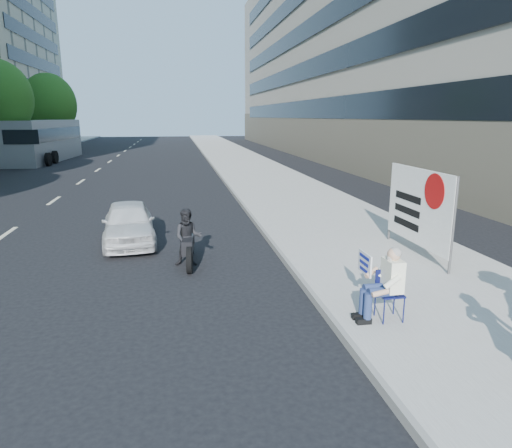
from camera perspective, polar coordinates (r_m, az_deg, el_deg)
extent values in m
plane|color=black|center=(7.88, -0.43, -13.90)|extent=(160.00, 160.00, 0.00)
cube|color=#9B9791|center=(27.63, 0.92, 5.97)|extent=(5.00, 120.00, 0.15)
cube|color=gray|center=(43.41, 16.06, 21.30)|extent=(14.00, 70.00, 20.00)
cylinder|color=#382616|center=(39.05, -28.99, 8.57)|extent=(0.30, 0.30, 2.97)
cylinder|color=#382616|center=(52.49, -24.09, 9.68)|extent=(0.30, 0.30, 2.62)
ellipsoid|color=#1D4F15|center=(52.45, -24.46, 13.45)|extent=(5.40, 5.40, 6.21)
cylinder|color=navy|center=(8.15, 15.70, -10.55)|extent=(0.02, 0.02, 0.45)
cylinder|color=navy|center=(8.31, 17.98, -10.25)|extent=(0.02, 0.02, 0.45)
cylinder|color=navy|center=(8.45, 14.65, -9.61)|extent=(0.02, 0.02, 0.45)
cylinder|color=navy|center=(8.60, 16.86, -9.34)|extent=(0.02, 0.02, 0.45)
cube|color=navy|center=(8.29, 16.41, -8.40)|extent=(0.40, 0.40, 0.03)
cube|color=navy|center=(8.38, 15.92, -6.77)|extent=(0.40, 0.02, 0.40)
cylinder|color=navy|center=(8.08, 15.35, -8.25)|extent=(0.44, 0.17, 0.17)
cylinder|color=navy|center=(8.08, 13.81, -9.92)|extent=(0.14, 0.14, 0.46)
cube|color=black|center=(8.16, 13.31, -11.71)|extent=(0.26, 0.11, 0.10)
cylinder|color=navy|center=(8.25, 14.76, -7.76)|extent=(0.44, 0.17, 0.17)
cylinder|color=navy|center=(8.25, 13.25, -9.40)|extent=(0.14, 0.14, 0.46)
cube|color=black|center=(8.33, 12.76, -11.16)|extent=(0.26, 0.11, 0.10)
cube|color=white|center=(8.18, 16.69, -6.14)|extent=(0.26, 0.42, 0.56)
sphere|color=tan|center=(8.06, 16.87, -3.66)|extent=(0.23, 0.23, 0.23)
ellipsoid|color=gray|center=(8.06, 17.01, -3.44)|extent=(0.22, 0.24, 0.19)
ellipsoid|color=gray|center=(8.05, 16.32, -4.17)|extent=(0.10, 0.14, 0.13)
cylinder|color=white|center=(7.93, 16.67, -6.97)|extent=(0.30, 0.10, 0.25)
cylinder|color=tan|center=(7.91, 15.27, -8.33)|extent=(0.29, 0.09, 0.14)
cylinder|color=white|center=(8.36, 15.48, -5.48)|extent=(0.26, 0.20, 0.32)
cylinder|color=tan|center=(8.46, 14.24, -5.90)|extent=(0.30, 0.21, 0.18)
cube|color=white|center=(8.52, 13.45, -4.79)|extent=(0.03, 0.55, 0.40)
cylinder|color=#4C4C4C|center=(10.91, 23.45, -0.27)|extent=(0.06, 0.06, 2.20)
cylinder|color=#4C4C4C|center=(13.45, 16.53, 2.68)|extent=(0.06, 0.06, 2.20)
cube|color=white|center=(12.12, 19.60, 2.06)|extent=(0.04, 3.00, 1.90)
cylinder|color=#A50C0C|center=(11.43, 21.39, 3.82)|extent=(0.01, 0.84, 0.84)
cube|color=black|center=(12.51, 18.45, 3.18)|extent=(0.01, 1.30, 0.18)
cube|color=black|center=(12.57, 18.33, 1.61)|extent=(0.01, 1.30, 0.18)
cube|color=black|center=(12.64, 18.22, 0.06)|extent=(0.01, 1.30, 0.18)
imported|color=silver|center=(13.69, -15.62, 0.16)|extent=(1.77, 3.67, 1.21)
cylinder|color=black|center=(10.82, -8.32, -4.49)|extent=(0.18, 0.65, 0.64)
cylinder|color=black|center=(12.16, -8.53, -2.50)|extent=(0.18, 0.65, 0.64)
cube|color=black|center=(11.43, -8.47, -2.33)|extent=(0.36, 1.22, 0.35)
imported|color=black|center=(11.29, -8.48, -1.67)|extent=(0.74, 0.60, 1.42)
cube|color=gray|center=(41.91, -24.85, 9.43)|extent=(3.36, 12.15, 3.30)
cube|color=black|center=(42.22, -26.61, 10.03)|extent=(0.89, 11.47, 1.00)
cube|color=black|center=(41.58, -23.21, 10.33)|extent=(0.89, 11.47, 1.00)
cube|color=black|center=(36.10, -27.33, 9.63)|extent=(2.40, 0.23, 1.00)
cylinder|color=black|center=(38.02, -28.20, 7.07)|extent=(0.32, 1.02, 1.00)
cylinder|color=black|center=(37.32, -24.54, 7.36)|extent=(0.32, 1.02, 1.00)
cylinder|color=black|center=(39.92, -27.33, 7.39)|extent=(0.32, 1.02, 1.00)
cylinder|color=black|center=(39.25, -23.82, 7.66)|extent=(0.32, 1.02, 1.00)
cylinder|color=black|center=(45.67, -25.15, 8.18)|extent=(0.32, 1.02, 1.00)
cylinder|color=black|center=(45.09, -22.05, 8.41)|extent=(0.32, 1.02, 1.00)
cylinder|color=black|center=(47.12, -24.68, 8.34)|extent=(0.32, 1.02, 1.00)
cylinder|color=black|center=(46.55, -21.68, 8.57)|extent=(0.32, 1.02, 1.00)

